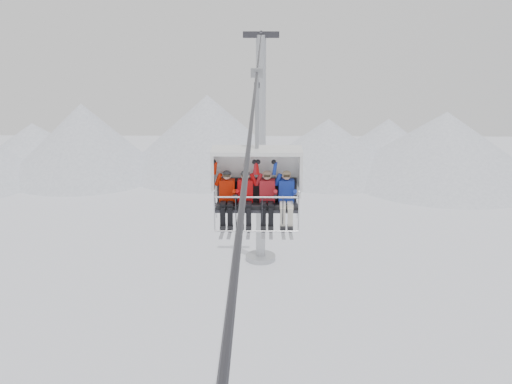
{
  "coord_description": "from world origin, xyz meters",
  "views": [
    {
      "loc": [
        0.18,
        -14.18,
        14.91
      ],
      "look_at": [
        0.0,
        0.0,
        10.75
      ],
      "focal_mm": 45.0,
      "sensor_mm": 36.0,
      "label": 1
    }
  ],
  "objects_px": {
    "skier_center_left": "(245,197)",
    "skier_far_right": "(286,197)",
    "lift_tower_right": "(261,167)",
    "skier_far_left": "(227,197)",
    "chairlift_carrier": "(257,176)",
    "skier_center_right": "(267,197)"
  },
  "relations": [
    {
      "from": "lift_tower_right",
      "to": "skier_far_left",
      "type": "height_order",
      "value": "lift_tower_right"
    },
    {
      "from": "skier_center_right",
      "to": "skier_far_left",
      "type": "bearing_deg",
      "value": 180.0
    },
    {
      "from": "chairlift_carrier",
      "to": "skier_far_right",
      "type": "bearing_deg",
      "value": -21.92
    },
    {
      "from": "chairlift_carrier",
      "to": "skier_far_left",
      "type": "relative_size",
      "value": 2.36
    },
    {
      "from": "skier_center_right",
      "to": "skier_far_right",
      "type": "bearing_deg",
      "value": 0.0
    },
    {
      "from": "skier_center_left",
      "to": "skier_far_right",
      "type": "relative_size",
      "value": 1.0
    },
    {
      "from": "skier_center_left",
      "to": "skier_far_right",
      "type": "height_order",
      "value": "same"
    },
    {
      "from": "skier_far_left",
      "to": "skier_center_right",
      "type": "distance_m",
      "value": 1.03
    },
    {
      "from": "lift_tower_right",
      "to": "chairlift_carrier",
      "type": "xyz_separation_m",
      "value": [
        0.0,
        -20.24,
        4.88
      ]
    },
    {
      "from": "skier_far_left",
      "to": "skier_center_left",
      "type": "xyz_separation_m",
      "value": [
        0.47,
        0.0,
        0.0
      ]
    },
    {
      "from": "lift_tower_right",
      "to": "chairlift_carrier",
      "type": "distance_m",
      "value": 20.82
    },
    {
      "from": "lift_tower_right",
      "to": "skier_far_right",
      "type": "xyz_separation_m",
      "value": [
        0.76,
        -20.54,
        4.42
      ]
    },
    {
      "from": "skier_far_right",
      "to": "chairlift_carrier",
      "type": "bearing_deg",
      "value": 158.08
    },
    {
      "from": "lift_tower_right",
      "to": "skier_center_left",
      "type": "xyz_separation_m",
      "value": [
        -0.29,
        -20.54,
        4.42
      ]
    },
    {
      "from": "lift_tower_right",
      "to": "skier_far_left",
      "type": "relative_size",
      "value": 7.99
    },
    {
      "from": "lift_tower_right",
      "to": "skier_far_right",
      "type": "bearing_deg",
      "value": -87.89
    },
    {
      "from": "skier_center_left",
      "to": "skier_far_left",
      "type": "bearing_deg",
      "value": 180.0
    },
    {
      "from": "lift_tower_right",
      "to": "skier_center_right",
      "type": "distance_m",
      "value": 21.01
    },
    {
      "from": "skier_center_left",
      "to": "skier_center_right",
      "type": "distance_m",
      "value": 0.56
    },
    {
      "from": "chairlift_carrier",
      "to": "skier_center_right",
      "type": "height_order",
      "value": "chairlift_carrier"
    },
    {
      "from": "lift_tower_right",
      "to": "skier_far_right",
      "type": "height_order",
      "value": "lift_tower_right"
    },
    {
      "from": "skier_center_left",
      "to": "skier_center_right",
      "type": "relative_size",
      "value": 1.0
    }
  ]
}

